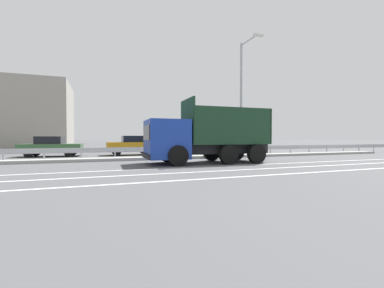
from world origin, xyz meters
TOP-DOWN VIEW (x-y plane):
  - ground_plane at (0.00, 0.00)m, footprint 320.00×320.00m
  - lane_strip_0 at (0.67, -3.30)m, footprint 66.91×0.16m
  - lane_strip_1 at (0.67, -4.99)m, footprint 66.91×0.16m
  - lane_strip_2 at (0.67, -6.74)m, footprint 66.91×0.16m
  - median_island at (0.00, 1.80)m, footprint 36.80×1.10m
  - median_guardrail at (0.00, 2.94)m, footprint 66.91×0.09m
  - dump_truck at (-0.19, -1.48)m, footprint 7.13×2.80m
  - median_road_sign at (2.77, 1.80)m, footprint 0.65×0.16m
  - street_lamp_1 at (4.68, 1.47)m, footprint 0.70×2.33m
  - parked_car_3 at (-8.50, 7.16)m, footprint 4.37×2.23m
  - parked_car_4 at (-2.61, 6.83)m, footprint 3.88×2.02m
  - parked_car_5 at (2.90, 6.99)m, footprint 4.08×2.13m
  - background_building_0 at (-16.09, 25.65)m, footprint 14.66×10.94m

SIDE VIEW (x-z plane):
  - ground_plane at x=0.00m, z-range 0.00..0.00m
  - lane_strip_0 at x=0.67m, z-range 0.00..0.01m
  - lane_strip_1 at x=0.67m, z-range 0.00..0.01m
  - lane_strip_2 at x=0.67m, z-range 0.00..0.01m
  - median_island at x=0.00m, z-range 0.00..0.18m
  - median_guardrail at x=0.00m, z-range 0.18..0.96m
  - parked_car_5 at x=2.90m, z-range 0.00..1.42m
  - parked_car_3 at x=-8.50m, z-range 0.00..1.52m
  - parked_car_4 at x=-2.61m, z-range 0.00..1.59m
  - median_road_sign at x=2.77m, z-range 0.03..2.25m
  - dump_truck at x=-0.19m, z-range -0.52..3.03m
  - background_building_0 at x=-16.09m, z-range 0.00..8.88m
  - street_lamp_1 at x=4.68m, z-range 0.49..8.83m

